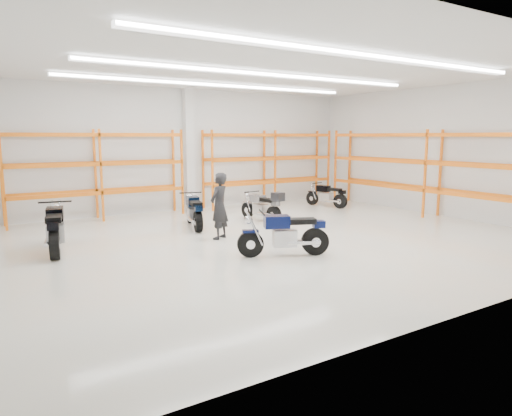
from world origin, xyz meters
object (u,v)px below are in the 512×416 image
motorcycle_back_a (55,230)px  motorcycle_back_c (264,207)px  motorcycle_main (288,235)px  motorcycle_back_b (194,212)px  standing_man (219,206)px  structural_column (189,150)px  motorcycle_back_d (328,196)px

motorcycle_back_a → motorcycle_back_c: (6.44, 0.76, -0.05)m
motorcycle_back_c → motorcycle_main: bearing=-115.7°
motorcycle_back_b → motorcycle_back_c: (2.39, -0.21, 0.01)m
motorcycle_back_b → standing_man: 1.79m
motorcycle_back_b → standing_man: size_ratio=1.14×
motorcycle_back_a → standing_man: size_ratio=1.30×
motorcycle_back_c → structural_column: structural_column is taller
motorcycle_back_b → structural_column: structural_column is taller
motorcycle_back_c → structural_column: size_ratio=0.44×
motorcycle_back_a → standing_man: standing_man is taller
motorcycle_back_a → structural_column: size_ratio=0.52×
motorcycle_back_d → standing_man: (-6.25, -2.79, 0.47)m
motorcycle_back_b → motorcycle_back_c: motorcycle_back_b is taller
standing_man → motorcycle_back_c: bearing=179.0°
motorcycle_back_d → structural_column: structural_column is taller
motorcycle_main → standing_man: 2.53m
structural_column → standing_man: bearing=-105.0°
motorcycle_back_a → standing_man: 4.11m
motorcycle_back_b → standing_man: bearing=-91.1°
motorcycle_main → motorcycle_back_a: size_ratio=0.87×
motorcycle_main → motorcycle_back_c: size_ratio=1.03×
motorcycle_back_c → standing_man: standing_man is taller
motorcycle_back_c → motorcycle_back_d: motorcycle_back_c is taller
motorcycle_back_b → motorcycle_back_d: (6.22, 1.05, -0.05)m
motorcycle_back_a → motorcycle_back_b: size_ratio=1.13×
motorcycle_back_a → motorcycle_back_c: bearing=6.7°
motorcycle_back_b → motorcycle_back_d: size_ratio=1.12×
standing_man → motorcycle_main: bearing=68.5°
motorcycle_back_b → standing_man: (-0.03, -1.74, 0.42)m
standing_man → motorcycle_back_d: bearing=170.8°
motorcycle_back_c → standing_man: 2.89m
motorcycle_back_c → motorcycle_back_d: size_ratio=1.07×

